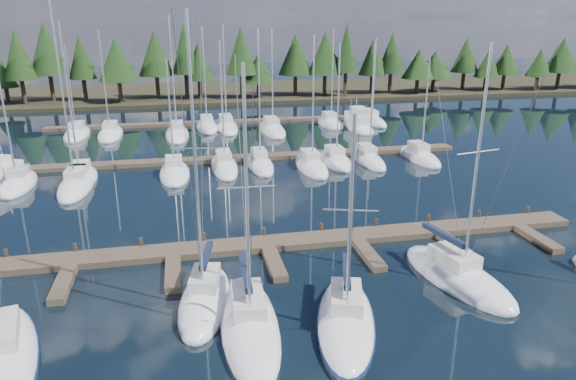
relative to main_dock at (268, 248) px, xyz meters
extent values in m
plane|color=black|center=(0.00, 12.64, -0.20)|extent=(260.00, 260.00, 0.00)
cube|color=#2B2718|center=(0.00, 72.64, 0.10)|extent=(220.00, 30.00, 0.60)
cube|color=#4F4031|center=(0.00, 0.64, 0.00)|extent=(44.00, 2.00, 0.40)
cube|color=#4F4031|center=(-12.00, -2.36, 0.00)|extent=(0.90, 4.00, 0.40)
cube|color=#4F4031|center=(-6.00, -2.36, 0.00)|extent=(0.90, 4.00, 0.40)
cube|color=#4F4031|center=(0.00, -2.36, 0.00)|extent=(0.90, 4.00, 0.40)
cube|color=#4F4031|center=(6.00, -2.36, 0.00)|extent=(0.90, 4.00, 0.40)
cube|color=#4F4031|center=(12.00, -2.36, 0.00)|extent=(0.90, 4.00, 0.40)
cube|color=#4F4031|center=(18.00, -2.36, 0.00)|extent=(0.90, 4.00, 0.40)
cylinder|color=#33281C|center=(-16.00, 1.64, 0.25)|extent=(0.26, 0.26, 0.90)
cylinder|color=#33281C|center=(-12.00, 1.64, 0.25)|extent=(0.26, 0.26, 0.90)
cylinder|color=#33281C|center=(-8.00, 1.64, 0.25)|extent=(0.26, 0.26, 0.90)
cylinder|color=#33281C|center=(-4.00, 1.64, 0.25)|extent=(0.26, 0.26, 0.90)
cylinder|color=#33281C|center=(0.00, 1.64, 0.25)|extent=(0.26, 0.26, 0.90)
cylinder|color=#33281C|center=(4.00, 1.64, 0.25)|extent=(0.26, 0.26, 0.90)
cylinder|color=#33281C|center=(8.00, 1.64, 0.25)|extent=(0.26, 0.26, 0.90)
cylinder|color=#33281C|center=(12.00, 1.64, 0.25)|extent=(0.26, 0.26, 0.90)
cylinder|color=#33281C|center=(16.00, 1.64, 0.25)|extent=(0.26, 0.26, 0.90)
cylinder|color=#33281C|center=(20.00, 1.64, 0.25)|extent=(0.26, 0.26, 0.90)
cube|color=#4F4031|center=(0.00, 22.64, 0.00)|extent=(50.00, 1.80, 0.40)
cube|color=#4F4031|center=(0.00, 42.64, 0.00)|extent=(46.00, 1.80, 0.40)
ellipsoid|color=silver|center=(-13.27, -8.90, -0.05)|extent=(4.91, 9.65, 1.90)
ellipsoid|color=#0C1A3E|center=(-13.27, -8.90, 0.02)|extent=(5.11, 10.04, 0.18)
ellipsoid|color=silver|center=(-4.35, -5.82, -0.05)|extent=(3.91, 7.78, 1.90)
cube|color=#BCB7AE|center=(-4.28, -5.45, 1.15)|extent=(1.83, 2.60, 0.70)
cylinder|color=silver|center=(-4.42, -6.18, 7.64)|extent=(0.19, 0.19, 13.69)
cylinder|color=silver|center=(-4.11, -4.58, 1.90)|extent=(0.74, 3.23, 0.12)
cube|color=black|center=(-4.11, -4.58, 2.05)|extent=(0.94, 3.13, 0.30)
cylinder|color=silver|center=(-4.42, -6.18, 8.33)|extent=(2.27, 0.50, 0.07)
cylinder|color=#3F3F44|center=(-4.73, -7.75, 7.49)|extent=(0.64, 3.17, 14.00)
cylinder|color=#3F3F44|center=(-4.05, -4.25, 7.49)|extent=(0.78, 3.90, 14.00)
ellipsoid|color=silver|center=(-2.37, -8.49, -0.05)|extent=(3.20, 9.55, 1.90)
cube|color=#BCB7AE|center=(-2.35, -8.02, 1.15)|extent=(1.66, 3.08, 0.70)
cylinder|color=silver|center=(-2.39, -8.96, 6.61)|extent=(0.17, 0.17, 11.62)
cylinder|color=silver|center=(-2.30, -6.89, 1.90)|extent=(0.30, 4.15, 0.12)
cube|color=black|center=(-2.30, -6.89, 2.05)|extent=(0.52, 3.98, 0.30)
cylinder|color=silver|center=(-2.39, -8.96, 7.19)|extent=(2.51, 0.18, 0.07)
cylinder|color=#3F3F44|center=(-2.48, -10.99, 6.46)|extent=(0.21, 4.08, 11.93)
cylinder|color=#3F3F44|center=(-2.29, -6.47, 6.46)|extent=(0.25, 5.03, 11.93)
ellipsoid|color=silver|center=(2.27, -9.17, -0.05)|extent=(5.08, 8.98, 1.90)
cube|color=#BCB7AE|center=(2.39, -8.76, 1.15)|extent=(2.23, 3.05, 0.70)
cylinder|color=silver|center=(2.15, -9.58, 5.54)|extent=(0.20, 0.20, 9.48)
cylinder|color=silver|center=(2.69, -7.78, 1.90)|extent=(1.19, 3.64, 0.12)
cube|color=black|center=(2.69, -7.78, 2.05)|extent=(1.37, 3.54, 0.30)
cylinder|color=silver|center=(2.15, -9.58, 6.01)|extent=(2.39, 0.78, 0.07)
cylinder|color=#3F3F44|center=(1.62, -11.34, 5.39)|extent=(1.09, 3.56, 9.79)
cylinder|color=#3F3F44|center=(2.80, -7.41, 5.39)|extent=(1.34, 4.38, 9.79)
ellipsoid|color=#0C1A3E|center=(2.27, -9.17, 0.02)|extent=(5.29, 9.34, 0.18)
ellipsoid|color=silver|center=(9.93, -6.15, -0.05)|extent=(4.77, 8.99, 1.90)
cube|color=#BCB7AE|center=(9.85, -5.73, 1.15)|extent=(2.22, 3.02, 0.70)
cylinder|color=silver|center=(10.02, -6.56, 6.88)|extent=(0.19, 0.19, 12.17)
cylinder|color=silver|center=(9.63, -4.72, 1.90)|extent=(0.90, 3.70, 0.12)
cube|color=black|center=(9.63, -4.72, 2.05)|extent=(1.09, 3.58, 0.30)
cylinder|color=silver|center=(10.02, -6.56, 7.49)|extent=(2.71, 0.64, 0.07)
cylinder|color=#3F3F44|center=(10.40, -8.36, 6.73)|extent=(0.80, 3.63, 12.48)
cylinder|color=#3F3F44|center=(9.55, -4.35, 6.73)|extent=(0.97, 4.46, 12.48)
ellipsoid|color=silver|center=(-19.47, 17.52, -0.05)|extent=(2.60, 7.44, 1.90)
cube|color=#BCB7AE|center=(-19.47, 17.89, 1.15)|extent=(1.43, 2.38, 0.70)
cylinder|color=silver|center=(-19.47, 17.15, 7.21)|extent=(0.16, 0.16, 12.82)
ellipsoid|color=silver|center=(-14.36, 18.20, -0.05)|extent=(2.77, 7.39, 1.90)
cube|color=#BCB7AE|center=(-14.36, 18.57, 1.15)|extent=(1.52, 2.36, 0.70)
cylinder|color=silver|center=(-14.36, 17.83, 7.31)|extent=(0.16, 0.16, 13.02)
ellipsoid|color=silver|center=(-14.40, 16.20, -0.05)|extent=(2.76, 9.19, 1.90)
cube|color=#BCB7AE|center=(-14.40, 16.66, 1.15)|extent=(1.52, 2.94, 0.70)
cylinder|color=silver|center=(-14.40, 15.74, 8.37)|extent=(0.16, 0.16, 15.15)
ellipsoid|color=silver|center=(-5.90, 18.18, -0.05)|extent=(2.82, 7.99, 1.90)
cube|color=#BCB7AE|center=(-5.90, 18.58, 1.15)|extent=(1.55, 2.56, 0.70)
cylinder|color=silver|center=(-5.90, 17.78, 5.75)|extent=(0.16, 0.16, 9.90)
ellipsoid|color=silver|center=(-1.05, 19.58, -0.05)|extent=(2.52, 9.04, 1.90)
cube|color=#BCB7AE|center=(-1.05, 20.03, 1.15)|extent=(1.38, 2.89, 0.70)
cylinder|color=silver|center=(-1.05, 19.13, 6.49)|extent=(0.16, 0.16, 11.38)
ellipsoid|color=silver|center=(2.54, 19.60, -0.05)|extent=(2.46, 8.08, 1.90)
cube|color=#BCB7AE|center=(2.54, 20.00, 1.15)|extent=(1.35, 2.59, 0.70)
cylinder|color=silver|center=(2.54, 19.19, 6.99)|extent=(0.16, 0.16, 12.39)
ellipsoid|color=silver|center=(7.45, 17.95, -0.05)|extent=(2.69, 8.54, 1.90)
cube|color=#BCB7AE|center=(7.45, 18.37, 1.15)|extent=(1.48, 2.73, 0.70)
cylinder|color=silver|center=(7.45, 17.52, 6.68)|extent=(0.16, 0.16, 11.76)
ellipsoid|color=silver|center=(10.35, 19.16, -0.05)|extent=(2.81, 7.35, 1.90)
cube|color=#BCB7AE|center=(10.35, 19.53, 1.15)|extent=(1.55, 2.35, 0.70)
cylinder|color=silver|center=(10.35, 18.80, 6.33)|extent=(0.16, 0.16, 11.07)
ellipsoid|color=silver|center=(13.84, 19.15, -0.05)|extent=(2.43, 8.28, 1.90)
cube|color=#BCB7AE|center=(13.84, 19.56, 1.15)|extent=(1.34, 2.65, 0.70)
cylinder|color=silver|center=(13.84, 18.74, 6.39)|extent=(0.16, 0.16, 11.18)
ellipsoid|color=silver|center=(19.61, 18.97, -0.05)|extent=(2.60, 8.29, 1.90)
cube|color=#BCB7AE|center=(19.61, 19.39, 1.15)|extent=(1.43, 2.65, 0.70)
cylinder|color=silver|center=(19.61, 18.56, 5.56)|extent=(0.16, 0.16, 9.52)
ellipsoid|color=silver|center=(-18.03, 38.30, -0.05)|extent=(2.89, 8.93, 1.90)
cube|color=#BCB7AE|center=(-18.03, 38.74, 1.15)|extent=(1.59, 2.86, 0.70)
cylinder|color=silver|center=(-18.03, 37.85, 5.99)|extent=(0.16, 0.16, 10.39)
ellipsoid|color=silver|center=(-13.88, 37.49, -0.05)|extent=(2.92, 9.13, 1.90)
cube|color=#BCB7AE|center=(-13.88, 37.95, 1.15)|extent=(1.61, 2.92, 0.70)
cylinder|color=silver|center=(-13.88, 37.03, 6.72)|extent=(0.16, 0.16, 11.85)
ellipsoid|color=silver|center=(-5.59, 35.75, -0.05)|extent=(2.89, 10.02, 1.90)
cube|color=#BCB7AE|center=(-5.59, 36.25, 1.15)|extent=(1.59, 3.21, 0.70)
cylinder|color=silver|center=(-5.59, 35.25, 7.60)|extent=(0.16, 0.16, 13.61)
ellipsoid|color=silver|center=(-1.58, 39.58, -0.05)|extent=(2.88, 8.82, 1.90)
cube|color=#BCB7AE|center=(-1.58, 40.02, 1.15)|extent=(1.58, 2.82, 0.70)
cylinder|color=silver|center=(-1.58, 39.14, 6.89)|extent=(0.16, 0.16, 12.18)
ellipsoid|color=silver|center=(1.00, 39.20, -0.05)|extent=(2.90, 10.85, 1.90)
cube|color=#BCB7AE|center=(1.00, 39.75, 1.15)|extent=(1.59, 3.47, 0.70)
cylinder|color=silver|center=(1.00, 38.66, 7.04)|extent=(0.16, 0.16, 12.49)
ellipsoid|color=silver|center=(6.77, 36.18, -0.05)|extent=(2.99, 10.74, 1.90)
cube|color=#BCB7AE|center=(6.77, 36.72, 1.15)|extent=(1.64, 3.44, 0.70)
cylinder|color=silver|center=(6.77, 35.65, 6.78)|extent=(0.16, 0.16, 11.96)
ellipsoid|color=silver|center=(15.48, 38.55, -0.05)|extent=(2.99, 8.04, 1.90)
cube|color=#BCB7AE|center=(15.48, 38.95, 1.15)|extent=(1.64, 2.57, 0.70)
cylinder|color=silver|center=(15.48, 38.15, 6.73)|extent=(0.16, 0.16, 11.86)
ellipsoid|color=silver|center=(21.82, 39.41, -0.05)|extent=(2.75, 9.94, 1.90)
cube|color=#BCB7AE|center=(21.82, 39.91, 1.15)|extent=(1.51, 3.18, 0.70)
cylinder|color=silver|center=(21.82, 38.91, 6.15)|extent=(0.16, 0.16, 10.72)
ellipsoid|color=silver|center=(-21.38, 18.98, -0.10)|extent=(5.29, 8.50, 1.61)
cylinder|color=silver|center=(-21.11, 19.73, 2.39)|extent=(0.10, 0.10, 1.43)
ellipsoid|color=silver|center=(18.46, 35.49, -0.10)|extent=(3.45, 9.62, 1.91)
cube|color=silver|center=(18.46, 35.49, 1.17)|extent=(2.53, 5.31, 1.27)
cube|color=#BCB7AE|center=(18.45, 35.02, 2.23)|extent=(1.84, 3.38, 0.95)
cylinder|color=silver|center=(18.49, 36.45, 2.87)|extent=(0.08, 0.08, 1.69)
cylinder|color=black|center=(-33.70, 66.04, 1.62)|extent=(0.70, 0.70, 2.45)
cone|color=black|center=(-33.70, 66.04, 5.23)|extent=(4.24, 4.24, 4.77)
ellipsoid|color=black|center=(-33.20, 66.04, 4.14)|extent=(2.54, 2.54, 2.54)
cylinder|color=black|center=(-30.18, 62.85, 2.41)|extent=(0.70, 0.70, 4.03)
cone|color=black|center=(-30.18, 62.85, 8.35)|extent=(5.19, 5.19, 7.84)
ellipsoid|color=black|center=(-29.68, 62.85, 6.56)|extent=(3.12, 3.12, 3.12)
cylinder|color=black|center=(-26.41, 65.98, 2.62)|extent=(0.70, 0.70, 4.44)
cone|color=black|center=(-26.41, 65.98, 9.16)|extent=(6.26, 6.26, 8.64)
ellipsoid|color=black|center=(-25.91, 65.98, 7.18)|extent=(3.76, 3.76, 3.76)
cylinder|color=black|center=(-20.94, 65.15, 2.26)|extent=(0.70, 0.70, 3.72)
cone|color=black|center=(-20.94, 65.15, 7.73)|extent=(4.69, 4.69, 7.23)
ellipsoid|color=black|center=(-20.44, 65.15, 6.08)|extent=(2.81, 2.81, 2.81)
cylinder|color=black|center=(-14.73, 61.45, 2.20)|extent=(0.70, 0.70, 3.62)
cone|color=black|center=(-14.73, 61.45, 7.53)|extent=(6.53, 6.53, 7.03)
ellipsoid|color=black|center=(-14.23, 61.45, 5.92)|extent=(3.92, 3.92, 3.92)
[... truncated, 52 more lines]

